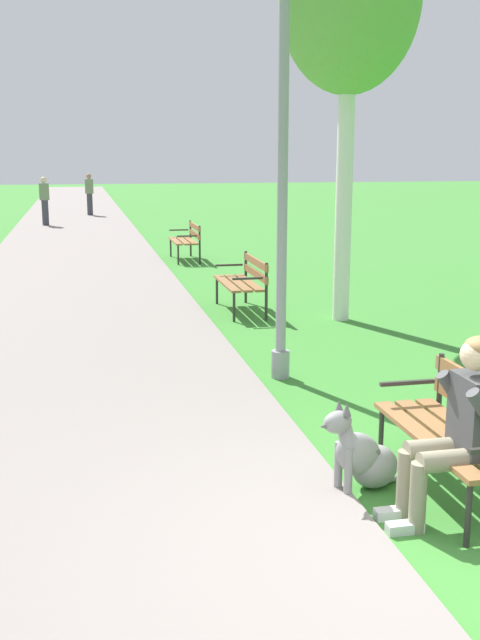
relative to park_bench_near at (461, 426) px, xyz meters
name	(u,v)px	position (x,y,z in m)	size (l,w,h in m)	color
ground_plane	(429,566)	(-0.62, -0.85, -0.51)	(120.00, 120.00, 0.00)	#3D8433
paved_path	(75,222)	(-2.70, 23.15, -0.49)	(3.89, 60.00, 0.04)	gray
park_bench_near	(461,426)	(0.00, 0.00, 0.00)	(0.55, 1.50, 0.85)	olive
park_bench_mid	(244,279)	(-0.12, 6.58, 0.00)	(0.55, 1.50, 0.85)	olive
park_bench_far	(187,238)	(-0.15, 12.50, 0.00)	(0.55, 1.50, 0.85)	olive
person_seated_on_near_bench	(459,423)	(-0.21, -0.35, 0.17)	(0.74, 0.49, 1.25)	gray
dog_grey	(363,456)	(-0.63, 0.21, -0.25)	(0.82, 0.40, 0.71)	gray
lamp_post_near	(283,168)	(-0.48, 3.06, 1.73)	(0.24, 0.24, 4.34)	gray
birch_tree_third	(350,1)	(1.15, 5.73, 3.88)	(1.92, 2.00, 5.73)	silver
pedestrian_distant	(45,201)	(-3.65, 21.75, 0.33)	(0.32, 0.22, 1.65)	#383842
pedestrian_further_distant	(89,195)	(-2.10, 25.88, 0.33)	(0.32, 0.22, 1.65)	#383842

